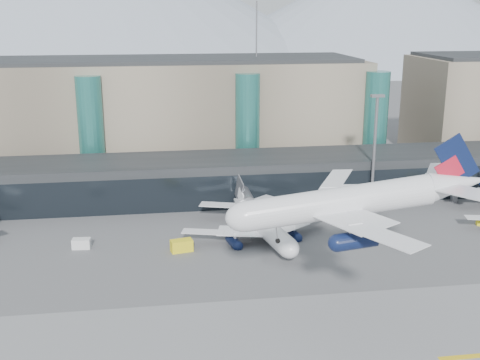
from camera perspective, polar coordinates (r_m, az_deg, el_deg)
name	(u,v)px	position (r m, az deg, el deg)	size (l,w,h in m)	color
ground	(292,313)	(92.41, 4.96, -12.42)	(900.00, 900.00, 0.00)	#515154
concourse	(237,178)	(143.49, -0.25, 0.21)	(170.00, 27.00, 10.00)	black
terminal_main	(133,115)	(171.49, -10.15, 6.13)	(130.00, 30.00, 31.00)	gray
teal_towers	(171,129)	(155.98, -6.58, 4.79)	(116.40, 19.40, 46.00)	#29736C
mountain_ridge	(197,7)	(460.44, -4.12, 16.07)	(910.00, 400.00, 110.00)	gray
lightmast_mid	(375,144)	(139.48, 12.65, 3.36)	(3.00, 1.20, 25.60)	slate
hero_jet	(365,192)	(84.33, 11.76, -1.12)	(36.71, 37.50, 12.09)	silver
jet_parked_mid	(258,216)	(119.92, 1.75, -3.45)	(32.69, 33.24, 10.72)	silver
veh_a	(81,244)	(118.44, -14.80, -5.85)	(3.38, 1.90, 1.90)	silver
veh_c	(403,243)	(119.20, 15.19, -5.77)	(3.18, 1.68, 1.76)	#545459
veh_d	(351,209)	(136.22, 10.51, -2.72)	(3.16, 1.69, 1.81)	silver
veh_h	(182,246)	(113.67, -5.56, -6.21)	(4.04, 2.13, 2.24)	yellow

